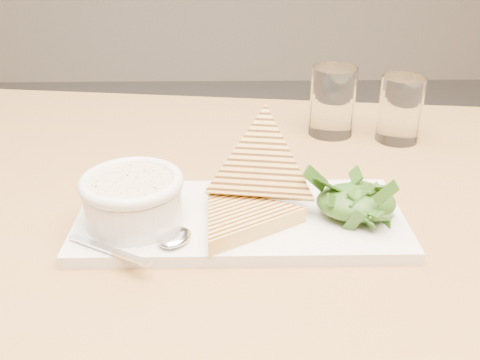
{
  "coord_description": "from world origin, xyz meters",
  "views": [
    {
      "loc": [
        -0.07,
        -0.61,
        1.08
      ],
      "look_at": [
        -0.06,
        -0.04,
        0.78
      ],
      "focal_mm": 40.0,
      "sensor_mm": 36.0,
      "label": 1
    }
  ],
  "objects_px": {
    "soup_bowl": "(134,205)",
    "glass_near": "(332,101)",
    "glass_far": "(400,109)",
    "table_top": "(301,229)",
    "platter": "(240,219)"
  },
  "relations": [
    {
      "from": "table_top",
      "to": "platter",
      "type": "xyz_separation_m",
      "value": [
        -0.08,
        -0.02,
        0.03
      ]
    },
    {
      "from": "glass_near",
      "to": "glass_far",
      "type": "distance_m",
      "value": 0.11
    },
    {
      "from": "soup_bowl",
      "to": "glass_near",
      "type": "bearing_deg",
      "value": 47.15
    },
    {
      "from": "glass_near",
      "to": "glass_far",
      "type": "relative_size",
      "value": 1.08
    },
    {
      "from": "soup_bowl",
      "to": "glass_far",
      "type": "bearing_deg",
      "value": 35.3
    },
    {
      "from": "soup_bowl",
      "to": "table_top",
      "type": "bearing_deg",
      "value": 9.46
    },
    {
      "from": "soup_bowl",
      "to": "platter",
      "type": "bearing_deg",
      "value": 6.61
    },
    {
      "from": "glass_far",
      "to": "soup_bowl",
      "type": "bearing_deg",
      "value": -144.7
    },
    {
      "from": "table_top",
      "to": "glass_near",
      "type": "distance_m",
      "value": 0.29
    },
    {
      "from": "platter",
      "to": "table_top",
      "type": "bearing_deg",
      "value": 13.95
    },
    {
      "from": "soup_bowl",
      "to": "glass_near",
      "type": "xyz_separation_m",
      "value": [
        0.28,
        0.3,
        0.02
      ]
    },
    {
      "from": "platter",
      "to": "soup_bowl",
      "type": "bearing_deg",
      "value": -173.39
    },
    {
      "from": "table_top",
      "to": "glass_far",
      "type": "bearing_deg",
      "value": 52.21
    },
    {
      "from": "platter",
      "to": "glass_far",
      "type": "distance_m",
      "value": 0.37
    },
    {
      "from": "table_top",
      "to": "glass_far",
      "type": "xyz_separation_m",
      "value": [
        0.19,
        0.24,
        0.07
      ]
    }
  ]
}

